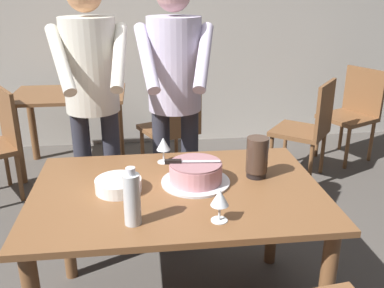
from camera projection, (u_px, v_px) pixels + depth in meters
name	position (u px, v px, depth m)	size (l,w,h in m)	color
back_wall	(153.00, 17.00, 4.41)	(10.00, 0.12, 2.70)	#BCB7AD
main_dining_table	(178.00, 210.00, 2.10)	(1.39, 0.93, 0.75)	brown
cake_on_platter	(196.00, 173.00, 2.10)	(0.34, 0.34, 0.11)	silver
cake_knife	(181.00, 162.00, 2.07)	(0.27, 0.05, 0.02)	silver
plate_stack	(118.00, 185.00, 2.03)	(0.22, 0.22, 0.06)	white
wine_glass_near	(163.00, 145.00, 2.32)	(0.08, 0.08, 0.14)	silver
wine_glass_far	(220.00, 199.00, 1.74)	(0.08, 0.08, 0.14)	silver
water_bottle	(132.00, 198.00, 1.72)	(0.07, 0.07, 0.25)	silver
hurricane_lamp	(257.00, 157.00, 2.15)	(0.11, 0.11, 0.21)	black
person_cutting_cake	(175.00, 89.00, 2.58)	(0.47, 0.56, 1.72)	#2D2D38
person_standing_beside	(92.00, 91.00, 2.55)	(0.46, 0.57, 1.72)	#2D2D38
background_table	(70.00, 110.00, 3.94)	(1.00, 0.70, 0.74)	brown
background_chair_0	(308.00, 126.00, 3.77)	(0.62, 0.62, 0.90)	brown
background_chair_1	(172.00, 125.00, 3.81)	(0.58, 0.58, 0.90)	brown
background_chair_3	(353.00, 111.00, 4.23)	(0.59, 0.59, 0.90)	brown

